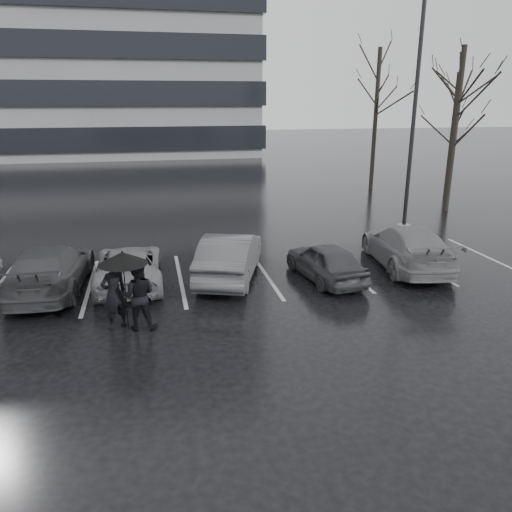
{
  "coord_description": "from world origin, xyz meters",
  "views": [
    {
      "loc": [
        -2.98,
        -12.8,
        5.57
      ],
      "look_at": [
        -0.02,
        1.0,
        1.1
      ],
      "focal_mm": 35.0,
      "sensor_mm": 36.0,
      "label": 1
    }
  ],
  "objects_px": {
    "tree_north": "(375,121)",
    "pedestrian_right": "(138,295)",
    "car_west_b": "(129,266)",
    "pedestrian_left": "(114,293)",
    "car_west_c": "(50,268)",
    "tree_ne": "(452,136)",
    "car_east": "(407,246)",
    "car_main": "(326,261)",
    "car_west_a": "(230,256)",
    "tree_east": "(455,132)",
    "lamp_post": "(413,126)"
  },
  "relations": [
    {
      "from": "pedestrian_left",
      "to": "car_west_b",
      "type": "bearing_deg",
      "value": -126.79
    },
    {
      "from": "car_main",
      "to": "lamp_post",
      "type": "xyz_separation_m",
      "value": [
        5.63,
        5.41,
        3.84
      ]
    },
    {
      "from": "lamp_post",
      "to": "car_west_b",
      "type": "bearing_deg",
      "value": -159.14
    },
    {
      "from": "car_west_b",
      "to": "tree_ne",
      "type": "height_order",
      "value": "tree_ne"
    },
    {
      "from": "tree_east",
      "to": "car_west_c",
      "type": "bearing_deg",
      "value": -157.05
    },
    {
      "from": "tree_east",
      "to": "tree_ne",
      "type": "bearing_deg",
      "value": 57.99
    },
    {
      "from": "car_west_c",
      "to": "tree_north",
      "type": "xyz_separation_m",
      "value": [
        17.06,
        14.65,
        3.55
      ]
    },
    {
      "from": "car_west_c",
      "to": "pedestrian_right",
      "type": "distance_m",
      "value": 4.2
    },
    {
      "from": "tree_north",
      "to": "car_west_a",
      "type": "bearing_deg",
      "value": -128.34
    },
    {
      "from": "tree_north",
      "to": "tree_ne",
      "type": "bearing_deg",
      "value": -40.6
    },
    {
      "from": "car_main",
      "to": "car_west_a",
      "type": "height_order",
      "value": "car_west_a"
    },
    {
      "from": "pedestrian_left",
      "to": "tree_north",
      "type": "xyz_separation_m",
      "value": [
        15.02,
        17.78,
        3.31
      ]
    },
    {
      "from": "pedestrian_left",
      "to": "tree_ne",
      "type": "height_order",
      "value": "tree_ne"
    },
    {
      "from": "tree_north",
      "to": "pedestrian_right",
      "type": "bearing_deg",
      "value": -128.85
    },
    {
      "from": "car_west_b",
      "to": "pedestrian_left",
      "type": "relative_size",
      "value": 2.27
    },
    {
      "from": "car_east",
      "to": "car_main",
      "type": "bearing_deg",
      "value": 19.31
    },
    {
      "from": "car_west_a",
      "to": "pedestrian_left",
      "type": "xyz_separation_m",
      "value": [
        -3.42,
        -3.12,
        0.2
      ]
    },
    {
      "from": "car_west_a",
      "to": "car_west_c",
      "type": "xyz_separation_m",
      "value": [
        -5.47,
        0.02,
        -0.03
      ]
    },
    {
      "from": "car_west_b",
      "to": "tree_east",
      "type": "height_order",
      "value": "tree_east"
    },
    {
      "from": "tree_ne",
      "to": "car_west_b",
      "type": "bearing_deg",
      "value": -147.68
    },
    {
      "from": "car_east",
      "to": "pedestrian_right",
      "type": "bearing_deg",
      "value": 26.71
    },
    {
      "from": "pedestrian_left",
      "to": "tree_ne",
      "type": "relative_size",
      "value": 0.27
    },
    {
      "from": "tree_east",
      "to": "car_west_a",
      "type": "bearing_deg",
      "value": -148.68
    },
    {
      "from": "car_main",
      "to": "car_west_c",
      "type": "bearing_deg",
      "value": -14.27
    },
    {
      "from": "lamp_post",
      "to": "tree_east",
      "type": "distance_m",
      "value": 5.07
    },
    {
      "from": "car_west_b",
      "to": "tree_north",
      "type": "xyz_separation_m",
      "value": [
        14.77,
        14.56,
        3.66
      ]
    },
    {
      "from": "pedestrian_left",
      "to": "pedestrian_right",
      "type": "bearing_deg",
      "value": 134.09
    },
    {
      "from": "lamp_post",
      "to": "tree_east",
      "type": "bearing_deg",
      "value": 37.54
    },
    {
      "from": "tree_north",
      "to": "car_west_b",
      "type": "bearing_deg",
      "value": -135.41
    },
    {
      "from": "car_west_a",
      "to": "tree_east",
      "type": "distance_m",
      "value": 15.1
    },
    {
      "from": "car_east",
      "to": "tree_ne",
      "type": "distance_m",
      "value": 15.11
    },
    {
      "from": "car_west_a",
      "to": "pedestrian_left",
      "type": "bearing_deg",
      "value": 61.03
    },
    {
      "from": "car_west_a",
      "to": "car_west_c",
      "type": "height_order",
      "value": "car_west_a"
    },
    {
      "from": "car_west_a",
      "to": "car_west_b",
      "type": "relative_size",
      "value": 1.05
    },
    {
      "from": "tree_east",
      "to": "tree_ne",
      "type": "distance_m",
      "value": 4.74
    },
    {
      "from": "car_west_a",
      "to": "tree_ne",
      "type": "distance_m",
      "value": 19.28
    },
    {
      "from": "pedestrian_right",
      "to": "car_east",
      "type": "bearing_deg",
      "value": -152.65
    },
    {
      "from": "car_main",
      "to": "pedestrian_left",
      "type": "distance_m",
      "value": 6.79
    },
    {
      "from": "car_west_a",
      "to": "car_west_b",
      "type": "bearing_deg",
      "value": 16.84
    },
    {
      "from": "car_east",
      "to": "lamp_post",
      "type": "xyz_separation_m",
      "value": [
        2.47,
        4.76,
        3.73
      ]
    },
    {
      "from": "car_west_b",
      "to": "lamp_post",
      "type": "bearing_deg",
      "value": -159.21
    },
    {
      "from": "pedestrian_left",
      "to": "car_west_c",
      "type": "bearing_deg",
      "value": -89.31
    },
    {
      "from": "pedestrian_right",
      "to": "tree_east",
      "type": "relative_size",
      "value": 0.22
    },
    {
      "from": "car_main",
      "to": "tree_north",
      "type": "height_order",
      "value": "tree_north"
    },
    {
      "from": "lamp_post",
      "to": "tree_ne",
      "type": "relative_size",
      "value": 1.39
    },
    {
      "from": "tree_ne",
      "to": "car_east",
      "type": "bearing_deg",
      "value": -127.19
    },
    {
      "from": "car_main",
      "to": "tree_east",
      "type": "xyz_separation_m",
      "value": [
        9.64,
        8.48,
        3.39
      ]
    },
    {
      "from": "car_east",
      "to": "pedestrian_left",
      "type": "bearing_deg",
      "value": 24.86
    },
    {
      "from": "tree_east",
      "to": "tree_north",
      "type": "relative_size",
      "value": 0.94
    },
    {
      "from": "car_main",
      "to": "pedestrian_right",
      "type": "distance_m",
      "value": 6.3
    }
  ]
}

